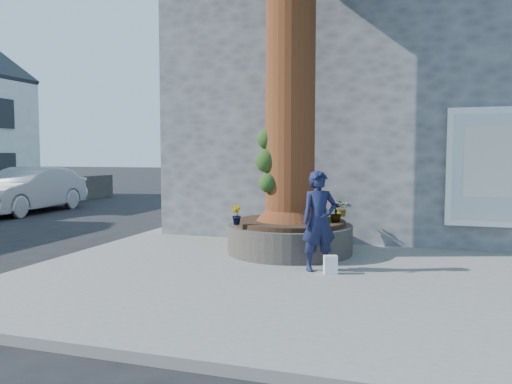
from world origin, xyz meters
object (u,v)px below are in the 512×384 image
(planter, at_px, (290,237))
(man, at_px, (319,221))
(car_silver, at_px, (28,190))
(woman, at_px, (333,205))

(planter, relative_size, man, 1.47)
(planter, distance_m, car_silver, 11.03)
(man, xyz_separation_m, woman, (-0.19, 2.66, -0.02))
(man, relative_size, woman, 1.02)
(man, xyz_separation_m, car_silver, (-10.83, 5.81, -0.15))
(man, bearing_deg, planter, 88.18)
(man, height_order, car_silver, man)
(planter, distance_m, man, 1.58)
(car_silver, bearing_deg, man, -32.50)
(man, relative_size, car_silver, 0.34)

